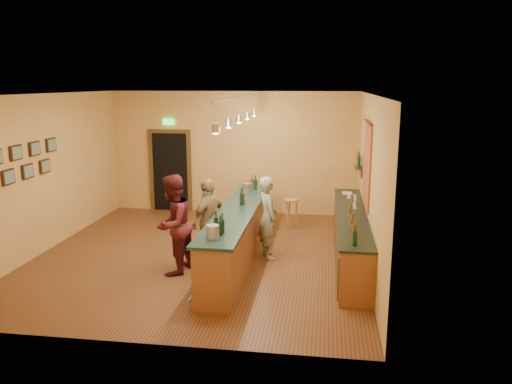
# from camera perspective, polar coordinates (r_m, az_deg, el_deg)

# --- Properties ---
(floor) EXTENTS (7.00, 7.00, 0.00)m
(floor) POSITION_cam_1_polar(r_m,az_deg,el_deg) (10.21, -6.29, -7.21)
(floor) COLOR #522D17
(floor) RESTS_ON ground
(ceiling) EXTENTS (6.50, 7.00, 0.02)m
(ceiling) POSITION_cam_1_polar(r_m,az_deg,el_deg) (9.62, -6.75, 11.05)
(ceiling) COLOR silver
(ceiling) RESTS_ON wall_back
(wall_back) EXTENTS (6.50, 0.02, 3.20)m
(wall_back) POSITION_cam_1_polar(r_m,az_deg,el_deg) (13.16, -2.70, 4.47)
(wall_back) COLOR tan
(wall_back) RESTS_ON floor
(wall_front) EXTENTS (6.50, 0.02, 3.20)m
(wall_front) POSITION_cam_1_polar(r_m,az_deg,el_deg) (6.55, -14.18, -4.06)
(wall_front) COLOR tan
(wall_front) RESTS_ON floor
(wall_left) EXTENTS (0.02, 7.00, 3.20)m
(wall_left) POSITION_cam_1_polar(r_m,az_deg,el_deg) (11.06, -23.05, 1.97)
(wall_left) COLOR tan
(wall_left) RESTS_ON floor
(wall_right) EXTENTS (0.02, 7.00, 3.20)m
(wall_right) POSITION_cam_1_polar(r_m,az_deg,el_deg) (9.51, 12.81, 1.10)
(wall_right) COLOR tan
(wall_right) RESTS_ON floor
(doorway) EXTENTS (1.15, 0.09, 2.48)m
(doorway) POSITION_cam_1_polar(r_m,az_deg,el_deg) (13.63, -9.74, 2.57)
(doorway) COLOR black
(doorway) RESTS_ON wall_back
(tapestry) EXTENTS (0.03, 1.40, 1.60)m
(tapestry) POSITION_cam_1_polar(r_m,az_deg,el_deg) (9.86, 12.58, 2.98)
(tapestry) COLOR maroon
(tapestry) RESTS_ON wall_right
(bottle_shelf) EXTENTS (0.17, 0.55, 0.54)m
(bottle_shelf) POSITION_cam_1_polar(r_m,az_deg,el_deg) (11.36, 11.68, 3.30)
(bottle_shelf) COLOR #463115
(bottle_shelf) RESTS_ON wall_right
(picture_grid) EXTENTS (0.06, 2.20, 0.70)m
(picture_grid) POSITION_cam_1_polar(r_m,az_deg,el_deg) (10.36, -25.14, 3.10)
(picture_grid) COLOR #382111
(picture_grid) RESTS_ON wall_left
(back_counter) EXTENTS (0.60, 4.55, 1.27)m
(back_counter) POSITION_cam_1_polar(r_m,az_deg,el_deg) (9.94, 10.80, -4.95)
(back_counter) COLOR brown
(back_counter) RESTS_ON floor
(tasting_bar) EXTENTS (0.73, 5.10, 1.38)m
(tasting_bar) POSITION_cam_1_polar(r_m,az_deg,el_deg) (9.86, -1.89, -4.15)
(tasting_bar) COLOR brown
(tasting_bar) RESTS_ON floor
(pendant_track) EXTENTS (0.11, 4.60, 0.50)m
(pendant_track) POSITION_cam_1_polar(r_m,az_deg,el_deg) (9.46, -1.98, 9.79)
(pendant_track) COLOR silver
(pendant_track) RESTS_ON ceiling
(bartender) EXTENTS (0.59, 0.70, 1.64)m
(bartender) POSITION_cam_1_polar(r_m,az_deg,el_deg) (9.82, 1.38, -2.93)
(bartender) COLOR gray
(bartender) RESTS_ON floor
(customer_a) EXTENTS (0.86, 1.01, 1.82)m
(customer_a) POSITION_cam_1_polar(r_m,az_deg,el_deg) (9.12, -9.50, -3.70)
(customer_a) COLOR #59191E
(customer_a) RESTS_ON floor
(customer_b) EXTENTS (0.75, 1.04, 1.64)m
(customer_b) POSITION_cam_1_polar(r_m,az_deg,el_deg) (9.66, -5.38, -3.24)
(customer_b) COLOR #997A51
(customer_b) RESTS_ON floor
(bar_stool) EXTENTS (0.34, 0.34, 0.71)m
(bar_stool) POSITION_cam_1_polar(r_m,az_deg,el_deg) (11.88, 4.04, -1.52)
(bar_stool) COLOR #AA784C
(bar_stool) RESTS_ON floor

